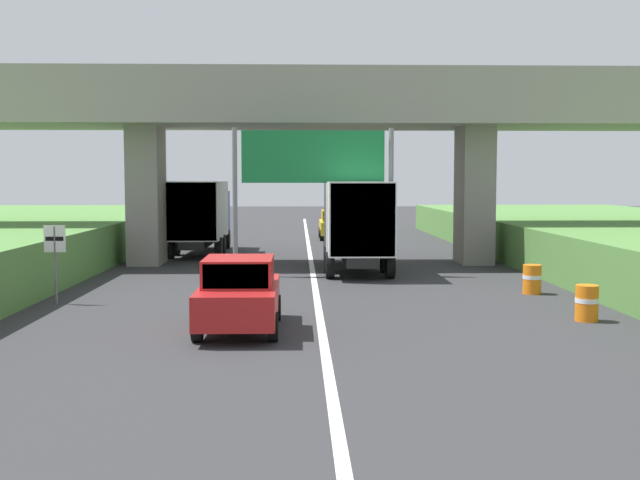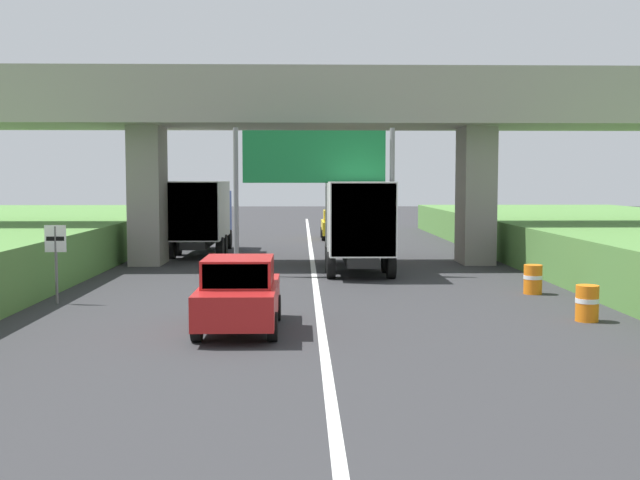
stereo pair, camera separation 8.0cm
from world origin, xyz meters
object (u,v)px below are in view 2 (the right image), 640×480
(overhead_highway_sign, at_px, (314,167))
(car_yellow, at_px, (337,225))
(construction_barrel_3, at_px, (533,279))
(truck_blue, at_px, (202,213))
(truck_orange, at_px, (357,221))
(construction_barrel_2, at_px, (587,303))
(speed_limit_sign, at_px, (56,252))
(car_red, at_px, (239,294))

(overhead_highway_sign, distance_m, car_yellow, 17.89)
(car_yellow, distance_m, construction_barrel_3, 22.96)
(truck_blue, height_order, construction_barrel_3, truck_blue)
(truck_orange, xyz_separation_m, car_yellow, (-0.03, 16.23, -1.08))
(truck_blue, height_order, truck_orange, same)
(car_yellow, distance_m, construction_barrel_2, 27.51)
(overhead_highway_sign, height_order, truck_orange, overhead_highway_sign)
(speed_limit_sign, relative_size, car_red, 0.54)
(truck_orange, bearing_deg, car_yellow, 90.10)
(truck_blue, bearing_deg, speed_limit_sign, -98.57)
(truck_orange, bearing_deg, construction_barrel_2, -65.36)
(speed_limit_sign, xyz_separation_m, construction_barrel_2, (14.02, -3.09, -1.02))
(car_red, bearing_deg, overhead_highway_sign, 79.66)
(overhead_highway_sign, distance_m, car_red, 11.12)
(overhead_highway_sign, bearing_deg, construction_barrel_2, -55.17)
(speed_limit_sign, xyz_separation_m, truck_blue, (2.24, 14.83, 0.46))
(construction_barrel_3, bearing_deg, construction_barrel_2, -90.41)
(overhead_highway_sign, xyz_separation_m, car_red, (-1.92, -10.50, -3.13))
(truck_blue, distance_m, construction_barrel_3, 17.83)
(speed_limit_sign, xyz_separation_m, car_red, (5.48, -4.08, -0.62))
(truck_orange, xyz_separation_m, car_red, (-3.57, -11.81, -1.08))
(truck_orange, xyz_separation_m, construction_barrel_3, (5.00, -6.18, -1.47))
(car_yellow, relative_size, car_red, 1.00)
(construction_barrel_2, bearing_deg, truck_orange, 114.64)
(speed_limit_sign, height_order, truck_blue, truck_blue)
(overhead_highway_sign, bearing_deg, construction_barrel_3, -36.18)
(truck_orange, bearing_deg, construction_barrel_3, -51.02)
(construction_barrel_2, distance_m, construction_barrel_3, 4.64)
(car_yellow, relative_size, construction_barrel_2, 4.56)
(car_yellow, xyz_separation_m, construction_barrel_3, (5.02, -22.40, -0.40))
(speed_limit_sign, height_order, car_yellow, speed_limit_sign)
(construction_barrel_2, bearing_deg, car_red, -173.37)
(speed_limit_sign, distance_m, truck_blue, 15.01)
(truck_blue, xyz_separation_m, car_red, (3.25, -18.91, -1.08))
(truck_blue, xyz_separation_m, construction_barrel_2, (11.78, -17.92, -1.47))
(truck_blue, relative_size, car_yellow, 1.78)
(overhead_highway_sign, relative_size, car_yellow, 1.43)
(overhead_highway_sign, height_order, construction_barrel_2, overhead_highway_sign)
(truck_blue, bearing_deg, car_red, -80.25)
(car_red, distance_m, construction_barrel_2, 8.60)
(overhead_highway_sign, relative_size, car_red, 1.43)
(construction_barrel_2, bearing_deg, car_yellow, 100.45)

